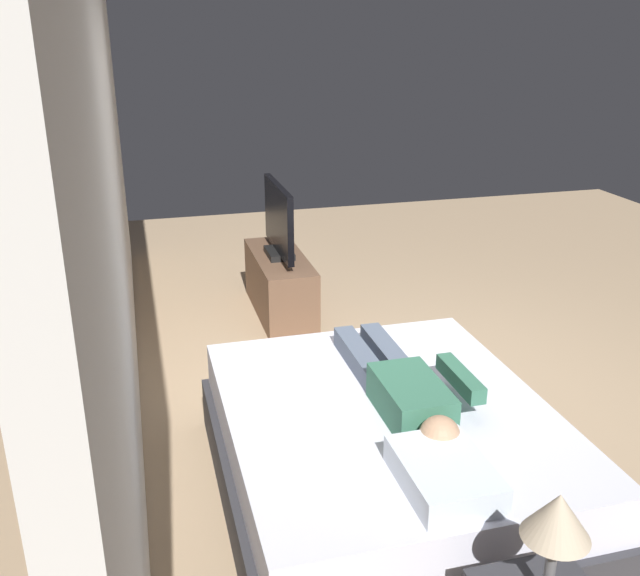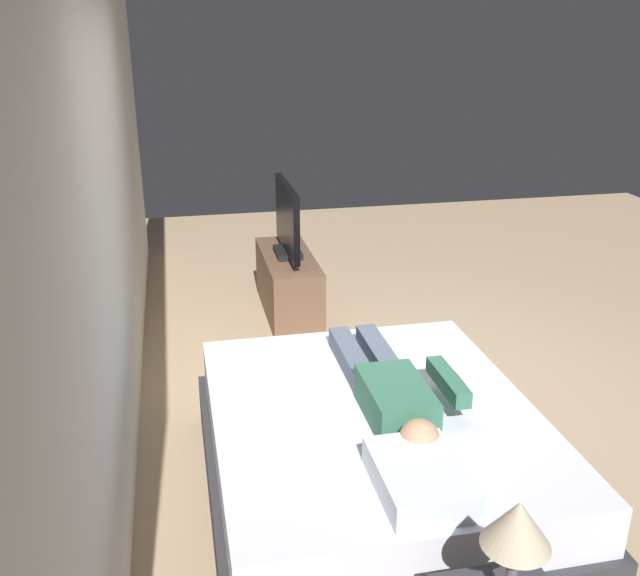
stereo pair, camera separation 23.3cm
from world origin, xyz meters
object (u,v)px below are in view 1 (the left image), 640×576
at_px(person, 404,387).
at_px(tv_stand, 280,285).
at_px(pillow, 444,474).
at_px(lamp, 558,518).
at_px(tv, 279,222).
at_px(bed, 386,455).
at_px(remote, 465,376).

relative_size(person, tv_stand, 1.15).
distance_m(pillow, lamp, 0.67).
xyz_separation_m(person, lamp, (-1.29, 0.00, 0.23)).
distance_m(tv_stand, tv, 0.53).
bearing_deg(bed, person, -72.29).
distance_m(remote, lamp, 1.53).
relative_size(bed, pillow, 4.02).
bearing_deg(tv_stand, pillow, -179.98).
bearing_deg(tv_stand, remote, -168.12).
bearing_deg(pillow, lamp, -172.14).
height_order(pillow, lamp, lamp).
distance_m(bed, remote, 0.60).
relative_size(tv, lamp, 2.10).
bearing_deg(pillow, remote, -30.98).
bearing_deg(tv, tv_stand, 0.00).
height_order(person, tv, tv).
relative_size(person, lamp, 3.00).
height_order(bed, pillow, pillow).
xyz_separation_m(tv_stand, lamp, (-3.80, -0.09, 0.60)).
height_order(bed, tv_stand, bed).
xyz_separation_m(remote, tv_stand, (2.36, 0.50, -0.30)).
distance_m(pillow, tv_stand, 3.20).
distance_m(tv, lamp, 3.81).
xyz_separation_m(bed, person, (0.03, -0.09, 0.36)).
height_order(pillow, remote, pillow).
distance_m(person, tv_stand, 2.54).
bearing_deg(pillow, tv_stand, 0.02).
relative_size(tv_stand, lamp, 2.62).
bearing_deg(person, remote, -69.53).
bearing_deg(tv, pillow, -179.98).
bearing_deg(person, lamp, 179.79).
xyz_separation_m(tv, lamp, (-3.80, -0.09, 0.07)).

